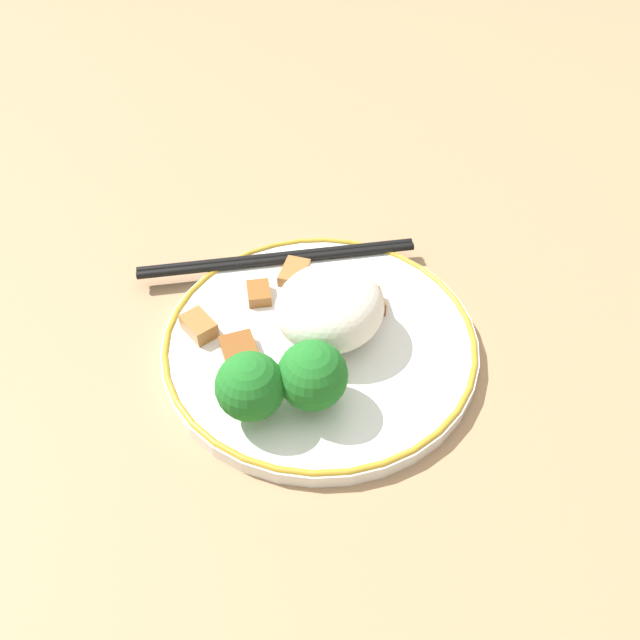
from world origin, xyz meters
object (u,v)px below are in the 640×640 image
(broccoli_back_left, at_px, (250,387))
(chopsticks, at_px, (278,258))
(plate, at_px, (320,341))
(broccoli_back_center, at_px, (312,376))

(broccoli_back_left, relative_size, chopsticks, 0.23)
(broccoli_back_left, bearing_deg, plate, 115.35)
(broccoli_back_center, height_order, chopsticks, broccoli_back_center)
(plate, relative_size, broccoli_back_left, 4.60)
(broccoli_back_left, distance_m, broccoli_back_center, 0.04)
(plate, xyz_separation_m, chopsticks, (-0.10, 0.02, 0.01))
(broccoli_back_left, xyz_separation_m, chopsticks, (-0.14, 0.09, -0.03))
(plate, xyz_separation_m, broccoli_back_left, (0.04, -0.08, 0.03))
(plate, relative_size, broccoli_back_center, 4.52)
(chopsticks, bearing_deg, broccoli_back_left, -34.88)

